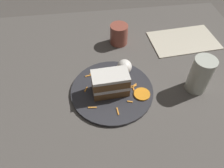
{
  "coord_description": "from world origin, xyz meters",
  "views": [
    {
      "loc": [
        0.51,
        -0.11,
        0.61
      ],
      "look_at": [
        0.05,
        -0.05,
        0.08
      ],
      "focal_mm": 35.0,
      "sensor_mm": 36.0,
      "label": 1
    }
  ],
  "objects": [
    {
      "name": "plate",
      "position": [
        0.05,
        -0.05,
        0.04
      ],
      "size": [
        0.28,
        0.28,
        0.01
      ],
      "primitive_type": "cylinder",
      "color": "#333338",
      "rests_on": "dining_table"
    },
    {
      "name": "coffee_mug",
      "position": [
        -0.21,
        0.01,
        0.08
      ],
      "size": [
        0.07,
        0.07,
        0.08
      ],
      "color": "#994C3D",
      "rests_on": "dining_table"
    },
    {
      "name": "cake_slice",
      "position": [
        0.06,
        -0.06,
        0.09
      ],
      "size": [
        0.07,
        0.12,
        0.08
      ],
      "rotation": [
        0.0,
        0.0,
        3.19
      ],
      "color": "brown",
      "rests_on": "plate"
    },
    {
      "name": "cream_dollop",
      "position": [
        -0.03,
        0.01,
        0.07
      ],
      "size": [
        0.06,
        0.05,
        0.05
      ],
      "primitive_type": "ellipsoid",
      "color": "white",
      "rests_on": "plate"
    },
    {
      "name": "ground_plane",
      "position": [
        0.0,
        0.0,
        0.0
      ],
      "size": [
        6.0,
        6.0,
        0.0
      ],
      "primitive_type": "plane",
      "color": "#4C4742",
      "rests_on": "ground"
    },
    {
      "name": "drinking_glass",
      "position": [
        0.07,
        0.23,
        0.09
      ],
      "size": [
        0.07,
        0.07,
        0.13
      ],
      "color": "beige",
      "rests_on": "dining_table"
    },
    {
      "name": "carrot_shreds_scatter",
      "position": [
        0.06,
        -0.05,
        0.05
      ],
      "size": [
        0.19,
        0.18,
        0.0
      ],
      "color": "orange",
      "rests_on": "plate"
    },
    {
      "name": "orange_garnish",
      "position": [
        0.08,
        0.04,
        0.05
      ],
      "size": [
        0.05,
        0.05,
        0.01
      ],
      "primitive_type": "cylinder",
      "color": "orange",
      "rests_on": "plate"
    },
    {
      "name": "menu_card",
      "position": [
        -0.18,
        0.29,
        0.04
      ],
      "size": [
        0.19,
        0.29,
        0.0
      ],
      "primitive_type": "cube",
      "rotation": [
        0.0,
        0.0,
        0.08
      ],
      "color": "beige",
      "rests_on": "dining_table"
    },
    {
      "name": "dining_table",
      "position": [
        0.0,
        0.0,
        0.02
      ],
      "size": [
        0.94,
        1.07,
        0.04
      ],
      "primitive_type": "cube",
      "color": "#56514C",
      "rests_on": "ground"
    }
  ]
}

